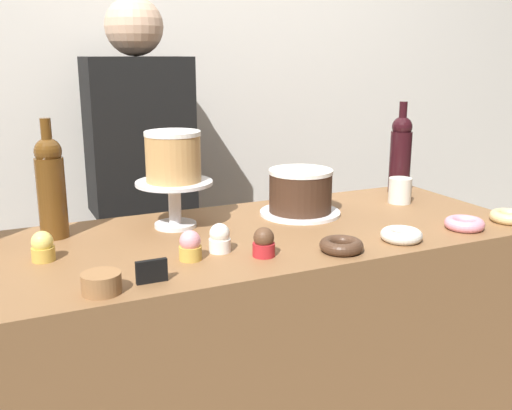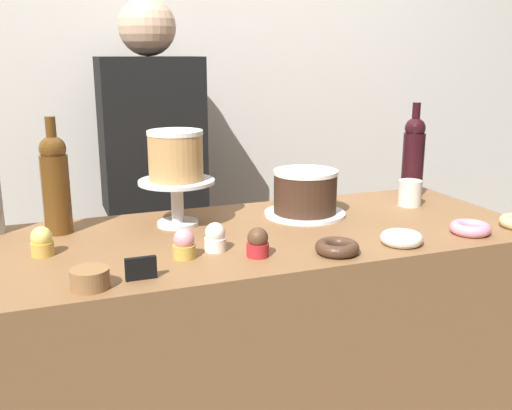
% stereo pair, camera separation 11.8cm
% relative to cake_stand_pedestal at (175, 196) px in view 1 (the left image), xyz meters
% --- Properties ---
extents(back_wall, '(6.00, 0.05, 2.60)m').
position_rel_cake_stand_pedestal_xyz_m(back_wall, '(0.19, 0.75, 0.29)').
color(back_wall, silver).
rests_on(back_wall, ground_plane).
extents(display_counter, '(1.59, 0.65, 0.92)m').
position_rel_cake_stand_pedestal_xyz_m(display_counter, '(0.19, -0.15, -0.55)').
color(display_counter, brown).
rests_on(display_counter, ground_plane).
extents(cake_stand_pedestal, '(0.22, 0.22, 0.14)m').
position_rel_cake_stand_pedestal_xyz_m(cake_stand_pedestal, '(0.00, 0.00, 0.00)').
color(cake_stand_pedestal, silver).
rests_on(cake_stand_pedestal, display_counter).
extents(white_layer_cake, '(0.16, 0.16, 0.14)m').
position_rel_cake_stand_pedestal_xyz_m(white_layer_cake, '(0.00, 0.00, 0.11)').
color(white_layer_cake, tan).
rests_on(white_layer_cake, cake_stand_pedestal).
extents(silver_serving_platter, '(0.25, 0.25, 0.01)m').
position_rel_cake_stand_pedestal_xyz_m(silver_serving_platter, '(0.40, -0.03, -0.09)').
color(silver_serving_platter, white).
rests_on(silver_serving_platter, display_counter).
extents(chocolate_round_cake, '(0.20, 0.20, 0.13)m').
position_rel_cake_stand_pedestal_xyz_m(chocolate_round_cake, '(0.40, -0.03, -0.02)').
color(chocolate_round_cake, '#3D2619').
rests_on(chocolate_round_cake, silver_serving_platter).
extents(wine_bottle_dark_red, '(0.08, 0.08, 0.33)m').
position_rel_cake_stand_pedestal_xyz_m(wine_bottle_dark_red, '(0.87, 0.09, 0.05)').
color(wine_bottle_dark_red, black).
rests_on(wine_bottle_dark_red, display_counter).
extents(wine_bottle_amber, '(0.08, 0.08, 0.33)m').
position_rel_cake_stand_pedestal_xyz_m(wine_bottle_amber, '(-0.33, 0.05, 0.05)').
color(wine_bottle_amber, '#5B3814').
rests_on(wine_bottle_amber, display_counter).
extents(cupcake_strawberry, '(0.06, 0.06, 0.07)m').
position_rel_cake_stand_pedestal_xyz_m(cupcake_strawberry, '(-0.05, -0.29, -0.06)').
color(cupcake_strawberry, gold).
rests_on(cupcake_strawberry, display_counter).
extents(cupcake_chocolate, '(0.06, 0.06, 0.07)m').
position_rel_cake_stand_pedestal_xyz_m(cupcake_chocolate, '(0.12, -0.34, -0.06)').
color(cupcake_chocolate, red).
rests_on(cupcake_chocolate, display_counter).
extents(cupcake_lemon, '(0.06, 0.06, 0.07)m').
position_rel_cake_stand_pedestal_xyz_m(cupcake_lemon, '(-0.38, -0.14, -0.06)').
color(cupcake_lemon, gold).
rests_on(cupcake_lemon, display_counter).
extents(cupcake_vanilla, '(0.06, 0.06, 0.07)m').
position_rel_cake_stand_pedestal_xyz_m(cupcake_vanilla, '(0.04, -0.26, -0.06)').
color(cupcake_vanilla, white).
rests_on(cupcake_vanilla, display_counter).
extents(donut_glazed, '(0.11, 0.11, 0.03)m').
position_rel_cake_stand_pedestal_xyz_m(donut_glazed, '(0.92, -0.37, -0.08)').
color(donut_glazed, '#E0C17F').
rests_on(donut_glazed, display_counter).
extents(donut_sugar, '(0.11, 0.11, 0.03)m').
position_rel_cake_stand_pedestal_xyz_m(donut_sugar, '(0.51, -0.38, -0.08)').
color(donut_sugar, silver).
rests_on(donut_sugar, display_counter).
extents(donut_pink, '(0.11, 0.11, 0.03)m').
position_rel_cake_stand_pedestal_xyz_m(donut_pink, '(0.75, -0.37, -0.08)').
color(donut_pink, pink).
rests_on(donut_pink, display_counter).
extents(donut_chocolate, '(0.11, 0.11, 0.03)m').
position_rel_cake_stand_pedestal_xyz_m(donut_chocolate, '(0.32, -0.39, -0.08)').
color(donut_chocolate, '#472D1E').
rests_on(donut_chocolate, display_counter).
extents(cookie_stack, '(0.08, 0.08, 0.04)m').
position_rel_cake_stand_pedestal_xyz_m(cookie_stack, '(-0.29, -0.40, -0.07)').
color(cookie_stack, olive).
rests_on(cookie_stack, display_counter).
extents(price_sign_chalkboard, '(0.07, 0.01, 0.05)m').
position_rel_cake_stand_pedestal_xyz_m(price_sign_chalkboard, '(-0.18, -0.39, -0.07)').
color(price_sign_chalkboard, black).
rests_on(price_sign_chalkboard, display_counter).
extents(coffee_cup_ceramic, '(0.08, 0.08, 0.08)m').
position_rel_cake_stand_pedestal_xyz_m(coffee_cup_ceramic, '(0.77, -0.04, -0.05)').
color(coffee_cup_ceramic, silver).
rests_on(coffee_cup_ceramic, display_counter).
extents(barista_figure, '(0.36, 0.22, 1.60)m').
position_rel_cake_stand_pedestal_xyz_m(barista_figure, '(0.03, 0.49, -0.18)').
color(barista_figure, black).
rests_on(barista_figure, ground_plane).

